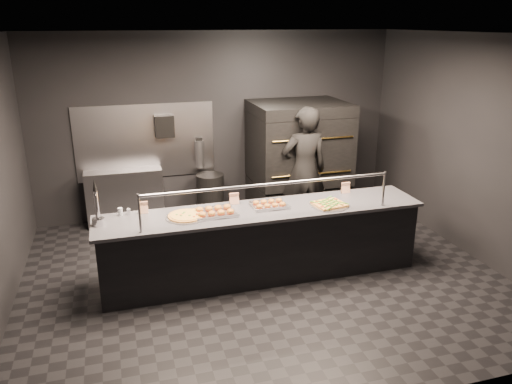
# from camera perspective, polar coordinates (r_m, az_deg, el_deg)

# --- Properties ---
(room) EXTENTS (6.04, 6.00, 3.00)m
(room) POSITION_cam_1_polar(r_m,az_deg,el_deg) (6.06, 0.41, 3.26)
(room) COLOR black
(room) RESTS_ON ground
(service_counter) EXTENTS (4.10, 0.78, 1.37)m
(service_counter) POSITION_cam_1_polar(r_m,az_deg,el_deg) (6.38, 0.72, -5.80)
(service_counter) COLOR black
(service_counter) RESTS_ON ground
(pizza_oven) EXTENTS (1.50, 1.23, 1.91)m
(pizza_oven) POSITION_cam_1_polar(r_m,az_deg,el_deg) (8.27, 4.83, 3.70)
(pizza_oven) COLOR black
(pizza_oven) RESTS_ON ground
(prep_shelf) EXTENTS (1.20, 0.35, 0.90)m
(prep_shelf) POSITION_cam_1_polar(r_m,az_deg,el_deg) (8.30, -14.73, -0.56)
(prep_shelf) COLOR #99999E
(prep_shelf) RESTS_ON ground
(towel_dispenser) EXTENTS (0.30, 0.20, 0.35)m
(towel_dispenser) POSITION_cam_1_polar(r_m,az_deg,el_deg) (8.12, -10.44, 7.40)
(towel_dispenser) COLOR black
(towel_dispenser) RESTS_ON room
(fire_extinguisher) EXTENTS (0.14, 0.14, 0.51)m
(fire_extinguisher) POSITION_cam_1_polar(r_m,az_deg,el_deg) (8.31, -6.47, 4.39)
(fire_extinguisher) COLOR #B2B2B7
(fire_extinguisher) RESTS_ON room
(beer_tap) EXTENTS (0.14, 0.20, 0.55)m
(beer_tap) POSITION_cam_1_polar(r_m,az_deg,el_deg) (5.95, -17.66, -2.21)
(beer_tap) COLOR silver
(beer_tap) RESTS_ON service_counter
(round_pizza) EXTENTS (0.50, 0.50, 0.03)m
(round_pizza) POSITION_cam_1_polar(r_m,az_deg,el_deg) (6.01, -7.98, -2.72)
(round_pizza) COLOR silver
(round_pizza) RESTS_ON service_counter
(slider_tray_a) EXTENTS (0.54, 0.43, 0.08)m
(slider_tray_a) POSITION_cam_1_polar(r_m,az_deg,el_deg) (6.05, -4.72, -2.26)
(slider_tray_a) COLOR silver
(slider_tray_a) RESTS_ON service_counter
(slider_tray_b) EXTENTS (0.47, 0.37, 0.07)m
(slider_tray_b) POSITION_cam_1_polar(r_m,az_deg,el_deg) (6.28, 1.54, -1.43)
(slider_tray_b) COLOR silver
(slider_tray_b) RESTS_ON service_counter
(square_pizza) EXTENTS (0.47, 0.47, 0.05)m
(square_pizza) POSITION_cam_1_polar(r_m,az_deg,el_deg) (6.38, 8.39, -1.41)
(square_pizza) COLOR silver
(square_pizza) RESTS_ON service_counter
(condiment_jar) EXTENTS (0.15, 0.06, 0.10)m
(condiment_jar) POSITION_cam_1_polar(r_m,az_deg,el_deg) (6.20, -14.98, -2.19)
(condiment_jar) COLOR silver
(condiment_jar) RESTS_ON service_counter
(tent_cards) EXTENTS (2.82, 0.04, 0.15)m
(tent_cards) POSITION_cam_1_polar(r_m,az_deg,el_deg) (6.39, -1.30, -0.62)
(tent_cards) COLOR white
(tent_cards) RESTS_ON service_counter
(trash_bin) EXTENTS (0.45, 0.45, 0.76)m
(trash_bin) POSITION_cam_1_polar(r_m,az_deg,el_deg) (8.30, -5.23, -0.51)
(trash_bin) COLOR black
(trash_bin) RESTS_ON ground
(worker) EXTENTS (0.72, 0.48, 1.96)m
(worker) POSITION_cam_1_polar(r_m,az_deg,el_deg) (7.63, 5.53, 2.46)
(worker) COLOR black
(worker) RESTS_ON ground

